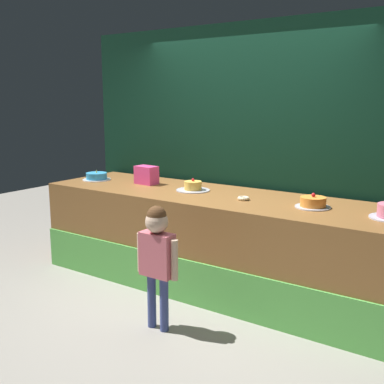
{
  "coord_description": "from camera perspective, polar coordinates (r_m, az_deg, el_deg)",
  "views": [
    {
      "loc": [
        2.32,
        -3.33,
        1.86
      ],
      "look_at": [
        -0.16,
        0.31,
        0.98
      ],
      "focal_mm": 43.83,
      "sensor_mm": 36.0,
      "label": 1
    }
  ],
  "objects": [
    {
      "name": "ground_plane",
      "position": [
        4.46,
        -0.52,
        -13.37
      ],
      "size": [
        12.0,
        12.0,
        0.0
      ],
      "primitive_type": "plane",
      "color": "gray"
    },
    {
      "name": "stage_platform",
      "position": [
        4.7,
        3.05,
        -6.0
      ],
      "size": [
        3.77,
        1.05,
        0.94
      ],
      "color": "brown",
      "rests_on": "ground_plane"
    },
    {
      "name": "curtain_backdrop",
      "position": [
        5.06,
        6.82,
        5.05
      ],
      "size": [
        4.16,
        0.08,
        2.64
      ],
      "primitive_type": "cube",
      "color": "black",
      "rests_on": "ground_plane"
    },
    {
      "name": "child_figure",
      "position": [
        3.78,
        -4.27,
        -7.13
      ],
      "size": [
        0.4,
        0.18,
        1.04
      ],
      "color": "#3F4C8C",
      "rests_on": "ground_plane"
    },
    {
      "name": "pink_box",
      "position": [
        5.18,
        -5.57,
        2.07
      ],
      "size": [
        0.25,
        0.17,
        0.2
      ],
      "primitive_type": "cube",
      "rotation": [
        0.0,
        0.0,
        -0.07
      ],
      "color": "#F84593",
      "rests_on": "stage_platform"
    },
    {
      "name": "donut",
      "position": [
        4.37,
        6.28,
        -0.77
      ],
      "size": [
        0.11,
        0.11,
        0.03
      ],
      "primitive_type": "torus",
      "color": "beige",
      "rests_on": "stage_platform"
    },
    {
      "name": "cake_far_left",
      "position": [
        5.52,
        -11.53,
        1.85
      ],
      "size": [
        0.32,
        0.32,
        0.12
      ],
      "color": "white",
      "rests_on": "stage_platform"
    },
    {
      "name": "cake_center_left",
      "position": [
        4.78,
        0.12,
        0.63
      ],
      "size": [
        0.34,
        0.34,
        0.13
      ],
      "color": "silver",
      "rests_on": "stage_platform"
    },
    {
      "name": "cake_center_right",
      "position": [
        4.17,
        14.52,
        -1.26
      ],
      "size": [
        0.31,
        0.31,
        0.13
      ],
      "color": "silver",
      "rests_on": "stage_platform"
    }
  ]
}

